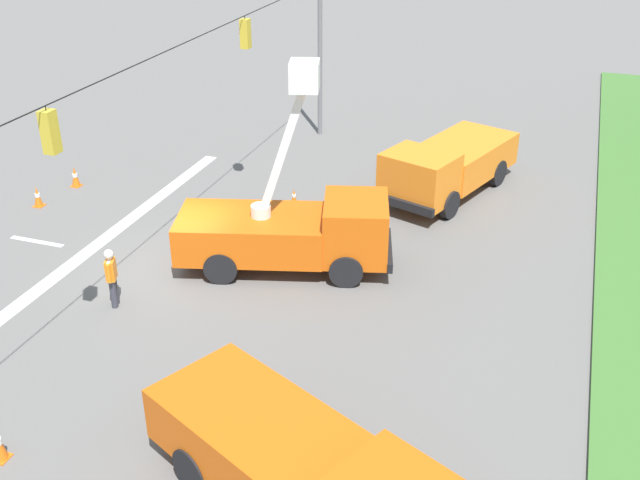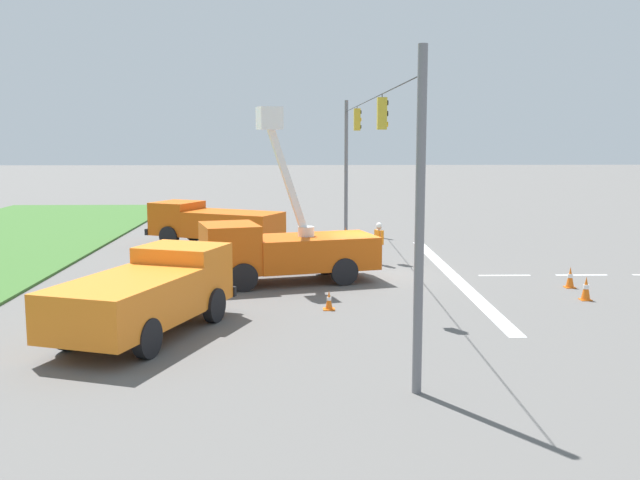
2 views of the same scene
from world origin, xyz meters
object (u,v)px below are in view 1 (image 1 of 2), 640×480
(utility_truck_support_far, at_px, (447,165))
(traffic_cone_foreground_right, at_px, (294,197))
(road_worker, at_px, (111,274))
(traffic_cone_mid_right, at_px, (75,177))
(traffic_cone_foreground_left, at_px, (38,197))
(utility_truck_bucket_lift, at_px, (291,228))
(utility_truck_support_near, at_px, (299,468))

(utility_truck_support_far, bearing_deg, traffic_cone_foreground_right, -61.43)
(utility_truck_support_far, xyz_separation_m, road_worker, (10.72, -7.37, -0.16))
(road_worker, bearing_deg, traffic_cone_mid_right, -138.22)
(traffic_cone_foreground_left, bearing_deg, traffic_cone_foreground_right, 109.87)
(utility_truck_bucket_lift, bearing_deg, traffic_cone_mid_right, -107.32)
(traffic_cone_foreground_left, height_order, traffic_cone_mid_right, traffic_cone_mid_right)
(utility_truck_support_near, height_order, traffic_cone_mid_right, utility_truck_support_near)
(traffic_cone_foreground_left, bearing_deg, utility_truck_bucket_lift, 83.62)
(traffic_cone_foreground_left, distance_m, traffic_cone_mid_right, 2.00)
(utility_truck_bucket_lift, xyz_separation_m, traffic_cone_mid_right, (-3.13, -10.03, -0.92))
(traffic_cone_mid_right, bearing_deg, utility_truck_support_far, 106.03)
(utility_truck_support_near, bearing_deg, utility_truck_support_far, -179.48)
(road_worker, relative_size, traffic_cone_mid_right, 2.25)
(road_worker, height_order, traffic_cone_mid_right, road_worker)
(utility_truck_support_near, xyz_separation_m, utility_truck_support_far, (-16.03, -0.15, 0.02))
(utility_truck_support_near, xyz_separation_m, road_worker, (-5.30, -7.52, -0.14))
(road_worker, bearing_deg, utility_truck_support_far, 145.49)
(utility_truck_bucket_lift, relative_size, traffic_cone_mid_right, 8.73)
(traffic_cone_mid_right, bearing_deg, traffic_cone_foreground_left, -5.41)
(utility_truck_support_near, bearing_deg, utility_truck_bucket_lift, -158.23)
(utility_truck_bucket_lift, bearing_deg, traffic_cone_foreground_left, -96.38)
(utility_truck_support_near, height_order, road_worker, utility_truck_support_near)
(utility_truck_support_far, xyz_separation_m, traffic_cone_foreground_left, (5.86, -13.68, -0.78))
(road_worker, height_order, traffic_cone_foreground_left, road_worker)
(utility_truck_support_near, bearing_deg, traffic_cone_foreground_left, -126.33)
(utility_truck_support_near, distance_m, traffic_cone_foreground_left, 17.18)
(utility_truck_support_near, height_order, utility_truck_support_far, utility_truck_support_far)
(utility_truck_bucket_lift, distance_m, road_worker, 5.41)
(utility_truck_support_far, height_order, road_worker, utility_truck_support_far)
(road_worker, distance_m, traffic_cone_foreground_left, 7.99)
(utility_truck_bucket_lift, relative_size, traffic_cone_foreground_right, 11.25)
(traffic_cone_foreground_left, bearing_deg, utility_truck_support_far, 113.20)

